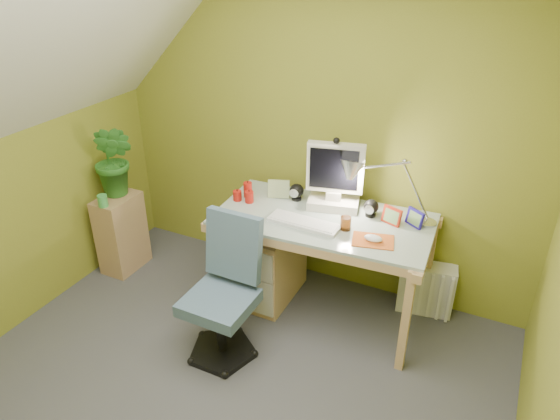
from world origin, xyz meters
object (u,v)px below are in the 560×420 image
at_px(monitor, 335,170).
at_px(side_ledge, 122,233).
at_px(potted_plant, 114,160).
at_px(desk, 321,265).
at_px(desk_lamp, 403,176).
at_px(task_chair, 219,302).
at_px(radiator, 426,288).

relative_size(monitor, side_ledge, 0.86).
bearing_deg(potted_plant, desk, 4.87).
height_order(monitor, potted_plant, monitor).
distance_m(side_ledge, potted_plant, 0.61).
relative_size(desk_lamp, potted_plant, 1.12).
height_order(monitor, side_ledge, monitor).
relative_size(desk, task_chair, 1.70).
distance_m(desk_lamp, side_ledge, 2.25).
bearing_deg(desk, task_chair, -122.95).
height_order(side_ledge, radiator, side_ledge).
bearing_deg(monitor, radiator, -2.02).
xyz_separation_m(desk_lamp, task_chair, (-0.85, -0.88, -0.66)).
bearing_deg(desk_lamp, side_ledge, -166.05).
relative_size(monitor, desk_lamp, 0.84).
height_order(potted_plant, radiator, potted_plant).
relative_size(side_ledge, task_chair, 0.76).
relative_size(desk, monitor, 2.61).
xyz_separation_m(desk, monitor, (0.00, 0.18, 0.65)).
relative_size(desk, potted_plant, 2.46).
distance_m(desk_lamp, potted_plant, 2.11).
height_order(desk, radiator, desk).
bearing_deg(monitor, desk, -103.66).
bearing_deg(radiator, desk, -164.26).
height_order(monitor, desk_lamp, desk_lamp).
height_order(desk_lamp, radiator, desk_lamp).
bearing_deg(side_ledge, task_chair, -22.42).
height_order(desk_lamp, task_chair, desk_lamp).
bearing_deg(potted_plant, side_ledge, -90.00).
relative_size(task_chair, radiator, 2.19).
xyz_separation_m(monitor, desk_lamp, (0.45, 0.00, 0.05)).
relative_size(desk, radiator, 3.72).
distance_m(potted_plant, radiator, 2.47).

